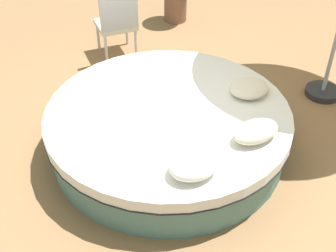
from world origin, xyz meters
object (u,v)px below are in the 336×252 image
(throw_pillow_1, at_px, (256,131))
(patio_chair, at_px, (117,20))
(throw_pillow_2, at_px, (249,88))
(throw_pillow_0, at_px, (194,165))
(round_bed, at_px, (168,129))

(throw_pillow_1, height_order, patio_chair, patio_chair)
(throw_pillow_1, distance_m, throw_pillow_2, 0.76)
(throw_pillow_1, relative_size, throw_pillow_2, 1.13)
(throw_pillow_0, xyz_separation_m, patio_chair, (-0.70, -3.01, -0.04))
(throw_pillow_0, bearing_deg, throw_pillow_1, -173.47)
(throw_pillow_0, distance_m, throw_pillow_2, 1.39)
(throw_pillow_0, distance_m, throw_pillow_1, 0.76)
(throw_pillow_2, height_order, patio_chair, patio_chair)
(throw_pillow_0, height_order, throw_pillow_2, throw_pillow_0)
(round_bed, xyz_separation_m, throw_pillow_0, (0.27, 0.90, 0.34))
(round_bed, xyz_separation_m, patio_chair, (-0.43, -2.11, 0.30))
(round_bed, height_order, throw_pillow_0, throw_pillow_0)
(throw_pillow_1, xyz_separation_m, throw_pillow_2, (-0.43, -0.63, -0.02))
(throw_pillow_1, height_order, throw_pillow_2, throw_pillow_1)
(round_bed, distance_m, patio_chair, 2.18)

